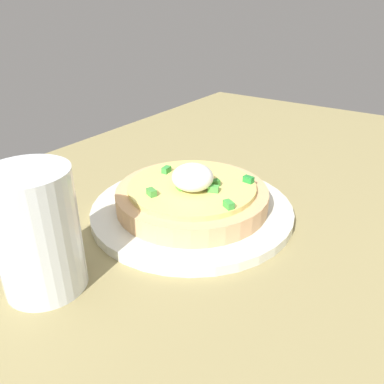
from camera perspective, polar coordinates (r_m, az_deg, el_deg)
The scene contains 4 objects.
dining_table at distance 51.71cm, azimuth 5.30°, elevation -4.35°, with size 124.84×77.00×2.32cm, color #918454.
plate at distance 50.62cm, azimuth 0.00°, elevation -2.64°, with size 26.10×26.10×1.22cm, color silver.
pizza at distance 49.43cm, azimuth 0.01°, elevation -0.36°, with size 19.49×19.49×6.31cm.
cup_far at distance 38.86cm, azimuth -21.76°, elevation -6.28°, with size 7.84×7.84×12.36cm.
Camera 1 is at (38.99, 20.99, 27.86)cm, focal length 36.10 mm.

